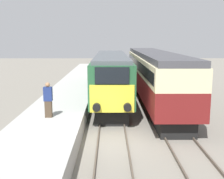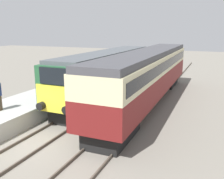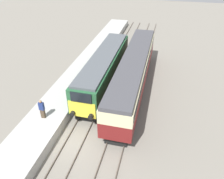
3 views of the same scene
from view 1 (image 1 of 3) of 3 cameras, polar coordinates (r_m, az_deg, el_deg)
ground_plane at (r=14.09m, az=0.07°, el=-10.81°), size 120.00×120.00×0.00m
platform_left at (r=21.86m, az=-8.81°, el=-1.91°), size 3.50×50.00×0.98m
rails_near_track at (r=18.82m, az=-0.07°, el=-5.11°), size 1.51×60.00×0.14m
rails_far_track at (r=19.14m, az=10.20°, el=-5.01°), size 1.50×60.00×0.14m
locomotive at (r=22.66m, az=-0.15°, el=2.91°), size 2.70×14.91×3.84m
passenger_carriage at (r=22.69m, az=8.49°, el=3.55°), size 2.75×18.27×4.04m
person_on_platform at (r=15.04m, az=-12.84°, el=-2.07°), size 0.44×0.26×1.86m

